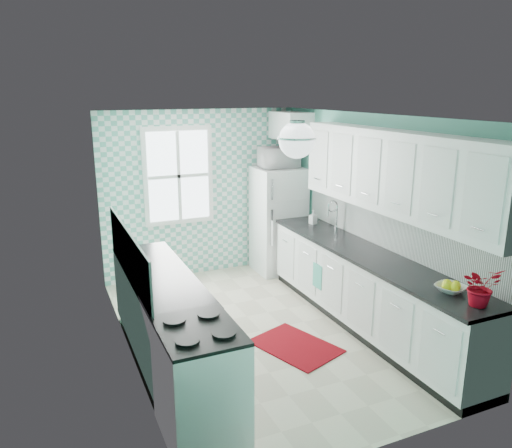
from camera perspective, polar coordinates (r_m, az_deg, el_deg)
name	(u,v)px	position (r m, az deg, el deg)	size (l,w,h in m)	color
floor	(261,332)	(6.06, 0.53, -12.20)	(3.00, 4.40, 0.02)	beige
ceiling	(261,115)	(5.39, 0.60, 12.33)	(3.00, 4.40, 0.02)	white
wall_back	(201,193)	(7.61, -6.33, 3.49)	(3.00, 0.02, 2.50)	#5FB8A1
wall_front	(385,305)	(3.81, 14.57, -8.95)	(3.00, 0.02, 2.50)	#5FB8A1
wall_left	(124,246)	(5.19, -14.83, -2.48)	(0.02, 4.40, 2.50)	#5FB8A1
wall_right	(372,216)	(6.35, 13.08, 0.85)	(0.02, 4.40, 2.50)	#5FB8A1
accent_wall	(201,194)	(7.59, -6.28, 3.46)	(3.00, 0.01, 2.50)	#5FB3A0
window	(178,176)	(7.41, -8.87, 5.45)	(1.04, 0.05, 1.44)	white
backsplash_right	(391,229)	(6.05, 15.13, -0.54)	(0.02, 3.60, 0.51)	white
backsplash_left	(128,253)	(5.14, -14.41, -3.27)	(0.02, 2.15, 0.51)	white
upper_cabinets_right	(396,173)	(5.65, 15.66, 5.68)	(0.33, 3.20, 0.90)	white
upper_cabinet_fridge	(290,126)	(7.62, 3.88, 11.16)	(0.40, 0.74, 0.40)	white
ceiling_light	(297,140)	(4.69, 4.69, 9.57)	(0.34, 0.34, 0.35)	silver
base_cabinets_right	(367,292)	(6.12, 12.52, -7.57)	(0.60, 3.60, 0.90)	white
countertop_right	(368,254)	(5.95, 12.66, -3.41)	(0.63, 3.60, 0.04)	black
base_cabinets_left	(160,317)	(5.46, -10.87, -10.36)	(0.60, 2.15, 0.90)	white
countertop_left	(160,275)	(5.28, -10.96, -5.73)	(0.63, 2.15, 0.04)	black
fridge	(278,220)	(7.74, 2.56, 0.46)	(0.71, 0.71, 1.63)	silver
stove	(200,381)	(4.26, -6.38, -17.36)	(0.63, 0.78, 0.94)	white
sink	(324,232)	(6.74, 7.79, -0.89)	(0.54, 0.46, 0.53)	silver
rug	(295,346)	(5.74, 4.53, -13.73)	(0.65, 0.92, 0.01)	maroon
dish_towel	(317,276)	(6.41, 7.04, -5.94)	(0.01, 0.21, 0.31)	#5FC1BA
fruit_bowl	(451,288)	(5.05, 21.36, -6.86)	(0.27, 0.27, 0.07)	white
potted_plant	(481,286)	(4.79, 24.31, -6.51)	(0.32, 0.28, 0.36)	red
soap_bottle	(313,217)	(7.05, 6.54, 0.78)	(0.09, 0.09, 0.20)	#8AB3C0
microwave	(279,157)	(7.55, 2.64, 7.61)	(0.56, 0.38, 0.31)	white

